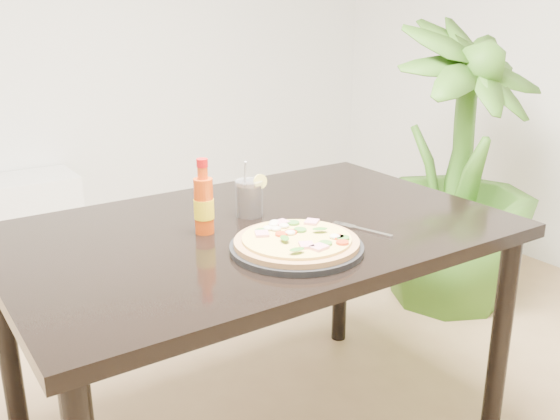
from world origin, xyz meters
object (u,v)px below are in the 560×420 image
plate (297,248)px  houseplant (457,167)px  hot_sauce_bottle (204,204)px  pizza (297,240)px  cola_cup (249,199)px  fork (360,229)px  dining_table (257,253)px

plate → houseplant: size_ratio=0.26×
plate → hot_sauce_bottle: size_ratio=1.64×
houseplant → plate: bearing=-154.9°
pizza → houseplant: (1.33, 0.62, -0.13)m
pizza → hot_sauce_bottle: 0.29m
cola_cup → fork: size_ratio=0.94×
dining_table → fork: fork is taller
dining_table → pizza: size_ratio=4.37×
pizza → cola_cup: bearing=81.7°
plate → dining_table: bearing=86.2°
fork → houseplant: bearing=10.2°
fork → plate: bearing=168.3°
plate → pizza: (0.00, 0.00, 0.02)m
pizza → houseplant: bearing=25.1°
plate → houseplant: bearing=25.1°
plate → houseplant: (1.33, 0.62, -0.11)m
plate → pizza: size_ratio=1.07×
cola_cup → hot_sauce_bottle: bearing=-161.7°
pizza → dining_table: bearing=86.4°
hot_sauce_bottle → dining_table: bearing=-12.0°
pizza → fork: 0.24m
hot_sauce_bottle → houseplant: size_ratio=0.16×
plate → fork: bearing=6.7°
plate → fork: size_ratio=1.87×
hot_sauce_bottle → fork: (0.37, -0.22, -0.08)m
plate → cola_cup: (0.05, 0.31, 0.04)m
hot_sauce_bottle → fork: 0.44m
cola_cup → houseplant: 1.33m
plate → fork: 0.24m
dining_table → cola_cup: 0.17m
houseplant → cola_cup: bearing=-166.2°
cola_cup → houseplant: houseplant is taller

